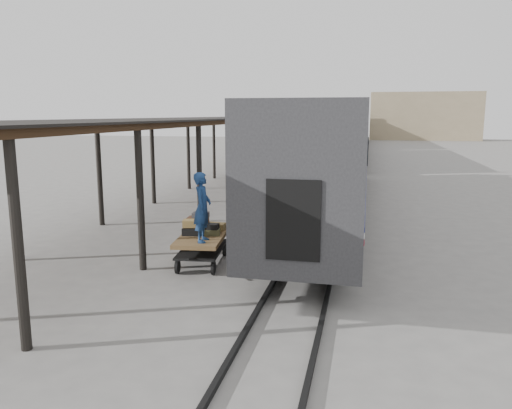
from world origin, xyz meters
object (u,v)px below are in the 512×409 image
object	(u,v)px
luggage_tug	(272,173)
porter	(202,207)
baggage_cart	(202,242)
pedestrian	(257,169)

from	to	relation	value
luggage_tug	porter	xyz separation A→B (m)	(1.47, -18.06, 1.16)
baggage_cart	pedestrian	world-z (taller)	pedestrian
luggage_tug	porter	bearing A→B (deg)	-99.64
porter	baggage_cart	bearing A→B (deg)	15.64
luggage_tug	pedestrian	xyz separation A→B (m)	(-0.86, -0.58, 0.30)
baggage_cart	porter	world-z (taller)	porter
baggage_cart	luggage_tug	size ratio (longest dim) A/B	1.38
baggage_cart	pedestrian	bearing A→B (deg)	90.37
baggage_cart	pedestrian	xyz separation A→B (m)	(-2.08, 16.83, 0.32)
baggage_cart	porter	distance (m)	1.36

